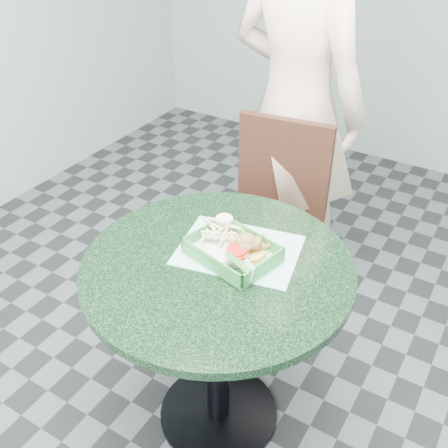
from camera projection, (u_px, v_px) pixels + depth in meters
The scene contains 10 objects.
floor at pixel (219, 413), 2.09m from camera, with size 4.00×5.00×0.02m, color #303335.
cafe_table at pixel (218, 307), 1.76m from camera, with size 0.87×0.87×0.75m.
dining_chair at pixel (271, 210), 2.33m from camera, with size 0.42×0.42×0.93m.
diner_person at pixel (299, 60), 2.20m from camera, with size 0.82×0.54×2.25m, color beige.
placemat at pixel (239, 255), 1.72m from camera, with size 0.38×0.29×0.00m, color #A3EAD6.
food_basket at pixel (232, 258), 1.68m from camera, with size 0.27×0.20×0.05m.
crab_sandwich at pixel (246, 248), 1.67m from camera, with size 0.13×0.13×0.07m.
fries_pile at pixel (214, 238), 1.73m from camera, with size 0.10×0.11×0.04m, color beige, non-canonical shape.
sauce_ramekin at pixel (215, 227), 1.76m from camera, with size 0.06×0.06×0.03m.
garnish_cup at pixel (241, 262), 1.62m from camera, with size 0.12×0.11×0.05m.
Camera 1 is at (0.69, -1.09, 1.81)m, focal length 42.00 mm.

